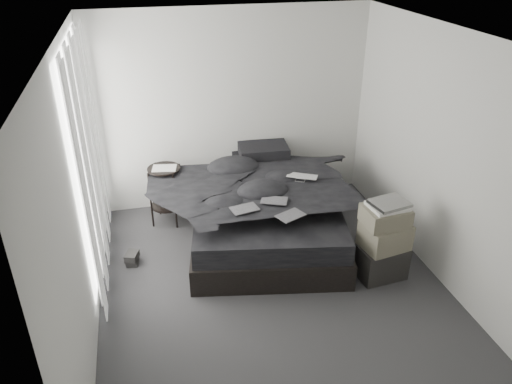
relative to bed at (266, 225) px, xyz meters
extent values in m
cube|color=#353437|center=(-0.18, -1.02, -0.16)|extent=(3.60, 4.20, 0.01)
cube|color=white|center=(-0.18, -1.02, 2.44)|extent=(3.60, 4.20, 0.01)
cube|color=silver|center=(-0.18, 1.08, 1.14)|extent=(3.60, 0.01, 2.60)
cube|color=silver|center=(-0.18, -3.12, 1.14)|extent=(3.60, 0.01, 2.60)
cube|color=silver|center=(-1.98, -1.02, 1.14)|extent=(0.01, 4.20, 2.60)
cube|color=silver|center=(1.62, -1.02, 1.14)|extent=(0.01, 4.20, 2.60)
cube|color=white|center=(-1.96, -0.12, 1.19)|extent=(0.02, 2.00, 2.30)
cube|color=white|center=(-1.91, -0.12, 1.12)|extent=(0.06, 2.12, 2.48)
cube|color=black|center=(0.00, 0.00, 0.00)|extent=(2.12, 2.56, 0.31)
cube|color=black|center=(0.00, 0.00, 0.28)|extent=(2.04, 2.49, 0.24)
imported|color=black|center=(-0.01, -0.05, 0.53)|extent=(2.02, 2.23, 0.27)
cube|color=black|center=(0.11, 0.88, 0.48)|extent=(0.76, 0.58, 0.16)
cube|color=black|center=(0.18, 0.85, 0.63)|extent=(0.68, 0.49, 0.14)
imported|color=silver|center=(0.42, -0.02, 0.68)|extent=(0.43, 0.38, 0.03)
cube|color=black|center=(-0.38, -0.55, 0.67)|extent=(0.32, 0.24, 0.01)
cube|color=black|center=(-0.03, -0.45, 0.68)|extent=(0.34, 0.28, 0.01)
cube|color=black|center=(0.05, -0.80, 0.68)|extent=(0.34, 0.29, 0.01)
cylinder|color=black|center=(-1.15, 0.64, 0.22)|extent=(0.53, 0.53, 0.76)
cube|color=white|center=(-1.15, 0.63, 0.61)|extent=(0.33, 0.26, 0.02)
cube|color=black|center=(-1.63, -0.21, -0.09)|extent=(0.17, 0.21, 0.13)
cube|color=black|center=(1.02, -1.06, 0.03)|extent=(0.54, 0.44, 0.37)
cube|color=#696453|center=(1.03, -1.07, 0.36)|extent=(0.53, 0.45, 0.28)
cube|color=#696453|center=(1.01, -1.06, 0.60)|extent=(0.47, 0.38, 0.20)
cube|color=silver|center=(1.02, -1.06, 0.72)|extent=(0.41, 0.34, 0.04)
cube|color=silver|center=(1.03, -1.07, 0.75)|extent=(0.42, 0.37, 0.03)
camera|label=1|loc=(-1.35, -5.08, 3.25)|focal=35.00mm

